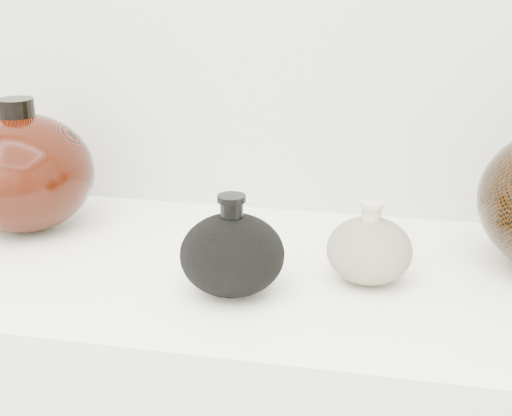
# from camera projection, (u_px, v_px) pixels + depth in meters

# --- Properties ---
(black_gourd_vase) EXTENTS (0.16, 0.16, 0.14)m
(black_gourd_vase) POSITION_uv_depth(u_px,v_px,m) (232.00, 254.00, 0.93)
(black_gourd_vase) COLOR black
(black_gourd_vase) RESTS_ON display_counter
(cream_gourd_vase) EXTENTS (0.14, 0.14, 0.11)m
(cream_gourd_vase) POSITION_uv_depth(u_px,v_px,m) (369.00, 250.00, 0.96)
(cream_gourd_vase) COLOR beige
(cream_gourd_vase) RESTS_ON display_counter
(left_round_pot) EXTENTS (0.29, 0.29, 0.21)m
(left_round_pot) POSITION_uv_depth(u_px,v_px,m) (23.00, 172.00, 1.14)
(left_round_pot) COLOR black
(left_round_pot) RESTS_ON display_counter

